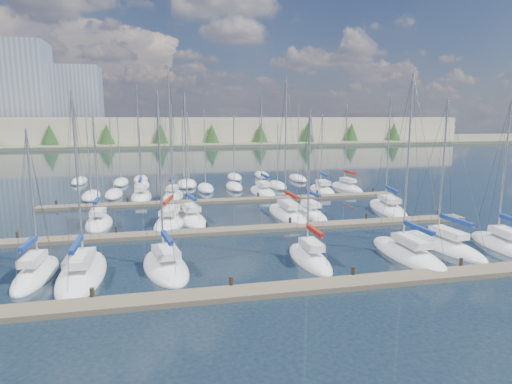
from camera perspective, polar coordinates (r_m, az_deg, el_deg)
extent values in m
plane|color=#182531|center=(82.51, -6.90, 2.73)|extent=(400.00, 400.00, 0.00)
cube|color=#6B5E4C|center=(26.80, 5.67, -12.59)|extent=(44.00, 1.80, 0.35)
cylinder|color=#2D261C|center=(26.73, -20.98, -12.95)|extent=(0.26, 0.26, 1.10)
cylinder|color=#2D261C|center=(26.68, -3.34, -12.32)|extent=(0.26, 0.26, 1.10)
cylinder|color=#2D261C|center=(28.93, 12.80, -10.74)|extent=(0.26, 0.26, 1.10)
cylinder|color=#2D261C|center=(33.01, 25.63, -8.87)|extent=(0.26, 0.26, 1.10)
cube|color=#6B5E4C|center=(39.64, -0.62, -4.99)|extent=(44.00, 1.80, 0.35)
cylinder|color=#2D261C|center=(41.52, -29.18, -5.39)|extent=(0.26, 0.26, 1.10)
cylinder|color=#2D261C|center=(39.91, -18.09, -5.17)|extent=(0.26, 0.26, 1.10)
cylinder|color=#2D261C|center=(39.88, -6.55, -4.74)|extent=(0.26, 0.26, 1.10)
cylinder|color=#2D261C|center=(41.41, 4.56, -4.15)|extent=(0.26, 0.26, 1.10)
cylinder|color=#2D261C|center=(44.37, 14.51, -3.48)|extent=(0.26, 0.26, 1.10)
cylinder|color=#2D261C|center=(48.47, 22.99, -2.83)|extent=(0.26, 0.26, 1.10)
cube|color=#6B5E4C|center=(53.07, -3.72, -1.14)|extent=(44.00, 1.80, 0.35)
cylinder|color=#2D261C|center=(54.72, -25.06, -1.58)|extent=(0.26, 0.26, 1.10)
cylinder|color=#2D261C|center=(53.51, -16.68, -1.29)|extent=(0.26, 0.26, 1.10)
cylinder|color=#2D261C|center=(53.48, -8.11, -0.97)|extent=(0.26, 0.26, 1.10)
cylinder|color=#2D261C|center=(54.64, 0.28, -0.63)|extent=(0.26, 0.26, 1.10)
cylinder|color=#2D261C|center=(56.91, 8.16, -0.30)|extent=(0.26, 0.26, 1.10)
cylinder|color=#2D261C|center=(60.16, 15.32, 0.00)|extent=(0.26, 0.26, 1.10)
ellipsoid|color=white|center=(46.02, 7.12, -3.07)|extent=(2.97, 7.36, 1.60)
cube|color=black|center=(46.02, 7.12, -3.07)|extent=(1.52, 3.54, 0.12)
cube|color=silver|center=(45.43, 7.35, -1.57)|extent=(1.51, 2.62, 0.50)
cylinder|color=#9EA0A5|center=(45.60, 6.98, 4.09)|extent=(0.14, 0.14, 9.31)
cylinder|color=#9EA0A5|center=(44.72, 7.68, -0.39)|extent=(0.36, 3.01, 0.10)
cube|color=navy|center=(44.70, 7.69, -0.24)|extent=(0.54, 2.79, 0.30)
ellipsoid|color=white|center=(63.82, 11.96, 0.47)|extent=(3.23, 8.02, 1.60)
cube|color=black|center=(63.82, 11.96, 0.47)|extent=(1.64, 3.86, 0.12)
cube|color=silver|center=(63.29, 12.19, 1.58)|extent=(1.58, 2.86, 0.50)
cylinder|color=#9EA0A5|center=(63.61, 11.89, 6.41)|extent=(0.14, 0.14, 11.05)
cylinder|color=#9EA0A5|center=(62.63, 12.53, 2.45)|extent=(0.51, 3.26, 0.10)
cube|color=maroon|center=(62.61, 12.53, 2.56)|extent=(0.67, 3.03, 0.30)
ellipsoid|color=white|center=(50.65, 17.11, -2.23)|extent=(4.75, 10.02, 1.60)
cube|color=silver|center=(49.95, 17.36, -0.89)|extent=(2.25, 3.62, 0.50)
cylinder|color=#9EA0A5|center=(50.43, 17.23, 5.46)|extent=(0.14, 0.14, 11.38)
cylinder|color=#9EA0A5|center=(49.05, 17.71, 0.14)|extent=(0.86, 3.99, 0.10)
cube|color=navy|center=(49.03, 17.72, 0.28)|extent=(1.00, 3.71, 0.30)
ellipsoid|color=white|center=(59.02, 0.89, -0.08)|extent=(3.14, 8.34, 1.60)
cube|color=maroon|center=(59.02, 0.89, -0.08)|extent=(1.62, 4.01, 0.12)
cube|color=silver|center=(58.42, 1.00, 1.11)|extent=(1.65, 2.94, 0.50)
cylinder|color=#9EA0A5|center=(58.82, 0.72, 6.83)|extent=(0.14, 0.14, 12.05)
cylinder|color=#9EA0A5|center=(57.64, 1.19, 2.04)|extent=(0.27, 3.45, 0.10)
cube|color=navy|center=(57.62, 1.19, 2.16)|extent=(0.46, 3.18, 0.30)
ellipsoid|color=white|center=(57.55, -15.04, -0.69)|extent=(2.58, 8.45, 1.60)
cube|color=black|center=(57.55, -15.04, -0.69)|extent=(1.34, 4.06, 0.12)
cube|color=silver|center=(56.91, -15.12, 0.52)|extent=(1.41, 2.96, 0.50)
cylinder|color=#9EA0A5|center=(57.34, -15.36, 7.01)|extent=(0.14, 0.14, 13.28)
cylinder|color=#9EA0A5|center=(56.09, -15.20, 1.47)|extent=(0.11, 3.55, 0.10)
cube|color=navy|center=(56.07, -15.20, 1.59)|extent=(0.31, 3.26, 0.30)
ellipsoid|color=white|center=(56.69, -10.97, -0.69)|extent=(3.73, 7.05, 1.60)
cube|color=silver|center=(56.14, -11.07, 0.55)|extent=(1.78, 2.57, 0.50)
cylinder|color=#9EA0A5|center=(56.38, -11.09, 5.94)|extent=(0.14, 0.14, 10.94)
cylinder|color=#9EA0A5|center=(55.45, -11.20, 1.53)|extent=(0.66, 2.78, 0.10)
cube|color=navy|center=(55.44, -11.21, 1.66)|extent=(0.81, 2.60, 0.30)
ellipsoid|color=white|center=(43.63, -11.16, -3.92)|extent=(4.98, 10.30, 1.60)
cube|color=silver|center=(42.86, -11.35, -2.39)|extent=(2.29, 3.73, 0.50)
cylinder|color=#9EA0A5|center=(43.21, -11.31, 6.80)|extent=(0.14, 0.14, 14.06)
cylinder|color=#9EA0A5|center=(41.89, -11.62, -1.22)|extent=(1.04, 4.08, 0.10)
cube|color=maroon|center=(41.87, -11.63, -1.06)|extent=(1.16, 3.80, 0.30)
ellipsoid|color=white|center=(30.77, -11.97, -9.91)|extent=(4.11, 8.01, 1.60)
cube|color=silver|center=(30.00, -11.93, -7.82)|extent=(2.00, 2.90, 0.50)
cylinder|color=#9EA0A5|center=(29.81, -12.64, 2.40)|extent=(0.14, 0.14, 11.00)
cylinder|color=#9EA0A5|center=(29.12, -11.78, -6.20)|extent=(0.64, 3.18, 0.10)
cube|color=navy|center=(29.09, -11.79, -5.97)|extent=(0.80, 2.96, 0.30)
ellipsoid|color=white|center=(31.15, -22.14, -10.21)|extent=(2.96, 9.40, 1.60)
cube|color=black|center=(31.15, -22.14, -10.21)|extent=(1.54, 4.51, 0.12)
cube|color=silver|center=(30.30, -22.45, -8.20)|extent=(1.62, 3.29, 0.50)
cylinder|color=#9EA0A5|center=(30.35, -22.73, 1.97)|extent=(0.14, 0.14, 10.97)
cylinder|color=#9EA0A5|center=(29.29, -22.82, -6.70)|extent=(0.12, 3.94, 0.10)
cube|color=navy|center=(29.26, -22.84, -6.47)|extent=(0.32, 3.63, 0.30)
ellipsoid|color=white|center=(37.95, 23.69, -6.71)|extent=(3.22, 8.99, 1.60)
cube|color=black|center=(37.95, 23.69, -6.71)|extent=(1.65, 4.33, 0.12)
cube|color=silver|center=(37.30, 24.27, -4.96)|extent=(1.62, 3.19, 0.50)
cylinder|color=#9EA0A5|center=(37.24, 23.68, 3.11)|extent=(0.14, 0.14, 10.77)
cylinder|color=#9EA0A5|center=(36.55, 25.12, -3.62)|extent=(0.42, 3.70, 0.10)
cube|color=navy|center=(36.53, 25.13, -3.44)|extent=(0.60, 3.42, 0.30)
ellipsoid|color=white|center=(44.38, -8.88, -3.61)|extent=(4.31, 8.42, 1.60)
cube|color=maroon|center=(44.38, -8.88, -3.61)|extent=(2.18, 4.06, 0.12)
cube|color=silver|center=(43.71, -8.79, -2.07)|extent=(2.06, 3.05, 0.50)
cylinder|color=#9EA0A5|center=(43.91, -9.34, 5.34)|extent=(0.14, 0.14, 11.66)
cylinder|color=#9EA0A5|center=(42.90, -8.61, -0.86)|extent=(0.75, 3.33, 0.10)
cube|color=navy|center=(42.87, -8.61, -0.70)|extent=(0.90, 3.10, 0.30)
ellipsoid|color=white|center=(40.21, 29.92, -6.30)|extent=(3.53, 7.71, 1.60)
cube|color=silver|center=(39.60, 30.39, -4.63)|extent=(1.75, 2.77, 0.50)
cylinder|color=#9EA0A5|center=(39.53, 30.24, 2.92)|extent=(0.14, 0.14, 10.74)
ellipsoid|color=white|center=(45.61, 4.17, -3.14)|extent=(3.07, 10.30, 1.60)
cube|color=silver|center=(44.85, 4.40, -1.66)|extent=(1.63, 3.62, 0.50)
cylinder|color=#9EA0A5|center=(45.26, 3.97, 6.68)|extent=(0.14, 0.14, 13.38)
cylinder|color=#9EA0A5|center=(43.89, 4.75, -0.53)|extent=(0.23, 4.29, 0.10)
cube|color=maroon|center=(43.87, 4.76, -0.38)|extent=(0.42, 3.96, 0.30)
ellipsoid|color=white|center=(44.55, -20.19, -4.06)|extent=(2.60, 6.53, 1.60)
cube|color=black|center=(44.55, -20.19, -4.06)|extent=(1.35, 3.14, 0.12)
cube|color=silver|center=(43.95, -20.34, -2.52)|extent=(1.40, 2.29, 0.50)
cylinder|color=#9EA0A5|center=(44.08, -20.56, 3.37)|extent=(0.14, 0.14, 9.40)
cylinder|color=#9EA0A5|center=(43.24, -20.50, -1.31)|extent=(0.15, 2.72, 0.10)
cube|color=navy|center=(43.22, -20.51, -1.15)|extent=(0.35, 2.51, 0.30)
ellipsoid|color=white|center=(32.22, -27.25, -9.93)|extent=(2.49, 7.13, 1.60)
cube|color=silver|center=(31.51, -27.63, -7.91)|extent=(1.30, 2.52, 0.50)
cylinder|color=#9EA0A5|center=(31.44, -27.72, -0.38)|extent=(0.14, 0.14, 8.57)
cylinder|color=#9EA0A5|center=(30.71, -28.11, -6.35)|extent=(0.26, 2.95, 0.10)
cube|color=navy|center=(30.68, -28.13, -6.14)|extent=(0.45, 2.73, 0.30)
ellipsoid|color=white|center=(31.94, 7.15, -9.02)|extent=(2.26, 6.99, 1.60)
cube|color=maroon|center=(31.94, 7.15, -9.02)|extent=(1.17, 3.36, 0.12)
cube|color=silver|center=(31.23, 7.43, -6.96)|extent=(1.23, 2.45, 0.50)
cylinder|color=#9EA0A5|center=(31.04, 7.04, 1.79)|extent=(0.14, 0.14, 9.84)
cylinder|color=#9EA0A5|center=(30.44, 7.84, -5.37)|extent=(0.14, 2.93, 0.10)
cube|color=maroon|center=(30.40, 7.85, -5.15)|extent=(0.34, 2.69, 0.30)
ellipsoid|color=white|center=(60.92, 8.78, 0.12)|extent=(3.39, 8.09, 1.60)
cube|color=silver|center=(60.34, 8.92, 1.28)|extent=(1.74, 2.87, 0.50)
cylinder|color=#9EA0A5|center=(60.80, 8.75, 5.71)|extent=(0.14, 0.14, 9.71)
cylinder|color=#9EA0A5|center=(59.59, 9.12, 2.18)|extent=(0.36, 3.31, 0.10)
cube|color=navy|center=(59.58, 9.12, 2.30)|extent=(0.54, 3.06, 0.30)
ellipsoid|color=white|center=(34.67, 19.54, -7.99)|extent=(2.99, 9.09, 1.60)
cube|color=silver|center=(33.94, 20.08, -6.11)|extent=(1.63, 3.19, 0.50)
cylinder|color=#9EA0A5|center=(33.83, 19.61, 4.16)|extent=(0.14, 0.14, 12.42)
cylinder|color=#9EA0A5|center=(33.09, 20.87, -4.69)|extent=(0.13, 3.81, 0.10)
cube|color=navy|center=(33.06, 20.88, -4.49)|extent=(0.33, 3.51, 0.30)
cylinder|color=#9EA0A5|center=(72.63, -22.81, 6.18)|extent=(0.12, 0.12, 11.20)
ellipsoid|color=white|center=(73.24, -22.48, 1.30)|extent=(2.20, 6.40, 1.40)
cylinder|color=#9EA0A5|center=(65.19, -9.04, 6.01)|extent=(0.12, 0.12, 10.14)
ellipsoid|color=white|center=(65.83, -8.91, 1.04)|extent=(2.20, 6.40, 1.40)
cylinder|color=#9EA0A5|center=(64.93, -9.69, 6.13)|extent=(0.12, 0.12, 10.49)
ellipsoid|color=white|center=(65.59, -9.54, 0.99)|extent=(2.20, 6.40, 1.40)
cylinder|color=#9EA0A5|center=(74.10, 0.77, 6.58)|extent=(0.12, 0.12, 10.06)
ellipsoid|color=white|center=(74.66, 0.76, 2.22)|extent=(2.20, 6.40, 1.40)
cylinder|color=#9EA0A5|center=(69.27, -17.79, 5.58)|extent=(0.12, 0.12, 9.39)
ellipsoid|color=white|center=(69.85, -17.56, 1.20)|extent=(2.20, 6.40, 1.40)
cylinder|color=#9EA0A5|center=(58.56, -21.46, 4.85)|extent=(0.12, 0.12, 9.85)
ellipsoid|color=white|center=(59.26, -21.11, -0.52)|extent=(2.20, 6.40, 1.40)
cylinder|color=#9EA0A5|center=(58.85, -18.70, 4.77)|extent=(0.12, 0.12, 9.30)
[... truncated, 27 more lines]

